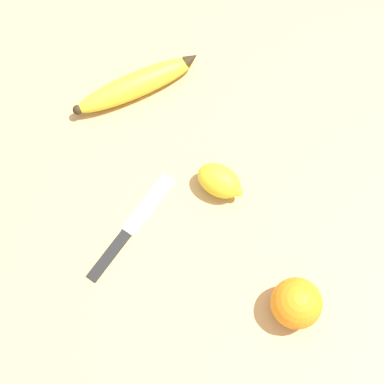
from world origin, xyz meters
The scene contains 5 objects.
ground_plane centered at (0.00, 0.00, 0.00)m, with size 3.00×3.00×0.00m, color tan.
banana centered at (-0.10, 0.04, 0.02)m, with size 0.19×0.17×0.04m.
orange centered at (0.21, -0.25, 0.03)m, with size 0.07×0.07×0.07m.
lemon centered at (0.07, -0.10, 0.02)m, with size 0.08×0.07×0.05m.
paring_knife centered at (-0.05, -0.20, 0.00)m, with size 0.09×0.19×0.01m.
Camera 1 is at (0.10, -0.43, 0.75)m, focal length 50.00 mm.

